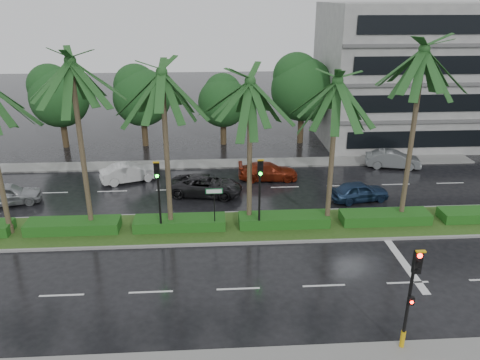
{
  "coord_description": "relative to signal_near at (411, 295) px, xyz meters",
  "views": [
    {
      "loc": [
        -1.06,
        -23.13,
        12.64
      ],
      "look_at": [
        0.49,
        1.5,
        2.81
      ],
      "focal_mm": 35.0,
      "sensor_mm": 36.0,
      "label": 1
    }
  ],
  "objects": [
    {
      "name": "car_darkgrey",
      "position": [
        -7.52,
        15.41,
        -1.83
      ],
      "size": [
        3.11,
        5.2,
        1.35
      ],
      "primitive_type": "imported",
      "rotation": [
        0.0,
        0.0,
        1.38
      ],
      "color": "black",
      "rests_on": "ground"
    },
    {
      "name": "hedge",
      "position": [
        -6.0,
        10.39,
        -2.05
      ],
      "size": [
        35.2,
        1.4,
        0.6
      ],
      "color": "#194313",
      "rests_on": "median"
    },
    {
      "name": "lane_markings",
      "position": [
        -2.96,
        8.96,
        -2.5
      ],
      "size": [
        34.0,
        13.06,
        0.01
      ],
      "color": "silver",
      "rests_on": "ground"
    },
    {
      "name": "median",
      "position": [
        -6.0,
        10.39,
        -2.42
      ],
      "size": [
        36.0,
        4.0,
        0.15
      ],
      "color": "gray",
      "rests_on": "ground"
    },
    {
      "name": "building",
      "position": [
        11.0,
        27.39,
        3.5
      ],
      "size": [
        16.0,
        10.0,
        12.0
      ],
      "primitive_type": "cube",
      "color": "gray",
      "rests_on": "ground"
    },
    {
      "name": "car_white",
      "position": [
        -13.04,
        18.2,
        -1.83
      ],
      "size": [
        2.77,
        4.35,
        1.35
      ],
      "primitive_type": "imported",
      "rotation": [
        0.0,
        0.0,
        1.93
      ],
      "color": "silver",
      "rests_on": "ground"
    },
    {
      "name": "signal_near",
      "position": [
        0.0,
        0.0,
        0.0
      ],
      "size": [
        0.34,
        0.45,
        4.36
      ],
      "color": "black",
      "rests_on": "near_sidewalk"
    },
    {
      "name": "palm_row",
      "position": [
        -7.25,
        10.41,
        5.85
      ],
      "size": [
        26.3,
        4.2,
        10.67
      ],
      "color": "#493D2A",
      "rests_on": "median"
    },
    {
      "name": "street_sign",
      "position": [
        -7.0,
        9.87,
        -0.38
      ],
      "size": [
        0.95,
        0.09,
        2.6
      ],
      "color": "black",
      "rests_on": "median"
    },
    {
      "name": "ground",
      "position": [
        -6.0,
        9.39,
        -2.5
      ],
      "size": [
        120.0,
        120.0,
        0.0
      ],
      "primitive_type": "plane",
      "color": "black",
      "rests_on": "ground"
    },
    {
      "name": "car_red",
      "position": [
        -3.02,
        17.96,
        -1.88
      ],
      "size": [
        1.85,
        4.35,
        1.25
      ],
      "primitive_type": "imported",
      "rotation": [
        0.0,
        0.0,
        1.55
      ],
      "color": "maroon",
      "rests_on": "ground"
    },
    {
      "name": "car_grey",
      "position": [
        7.0,
        19.86,
        -1.82
      ],
      "size": [
        2.27,
        4.33,
        1.36
      ],
      "primitive_type": "imported",
      "rotation": [
        0.0,
        0.0,
        1.36
      ],
      "color": "slate",
      "rests_on": "ground"
    },
    {
      "name": "car_blue",
      "position": [
        2.5,
        13.83,
        -1.85
      ],
      "size": [
        2.17,
        4.02,
        1.3
      ],
      "primitive_type": "imported",
      "rotation": [
        0.0,
        0.0,
        1.74
      ],
      "color": "#192C4B",
      "rests_on": "ground"
    },
    {
      "name": "far_sidewalk",
      "position": [
        -6.0,
        21.39,
        -2.44
      ],
      "size": [
        40.0,
        2.0,
        0.12
      ],
      "primitive_type": "cube",
      "color": "gray",
      "rests_on": "ground"
    },
    {
      "name": "signal_median_left",
      "position": [
        -10.0,
        9.69,
        0.49
      ],
      "size": [
        0.34,
        0.42,
        4.36
      ],
      "color": "black",
      "rests_on": "median"
    },
    {
      "name": "car_silver",
      "position": [
        -20.25,
        14.7,
        -1.81
      ],
      "size": [
        2.51,
        4.36,
        1.4
      ],
      "primitive_type": "imported",
      "rotation": [
        0.0,
        0.0,
        1.79
      ],
      "color": "#989A9F",
      "rests_on": "ground"
    },
    {
      "name": "bg_trees",
      "position": [
        -5.67,
        26.98,
        2.19
      ],
      "size": [
        32.94,
        5.56,
        8.03
      ],
      "color": "#3D2B1B",
      "rests_on": "ground"
    },
    {
      "name": "signal_median_right",
      "position": [
        -4.5,
        9.69,
        0.49
      ],
      "size": [
        0.34,
        0.42,
        4.36
      ],
      "color": "black",
      "rests_on": "median"
    }
  ]
}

